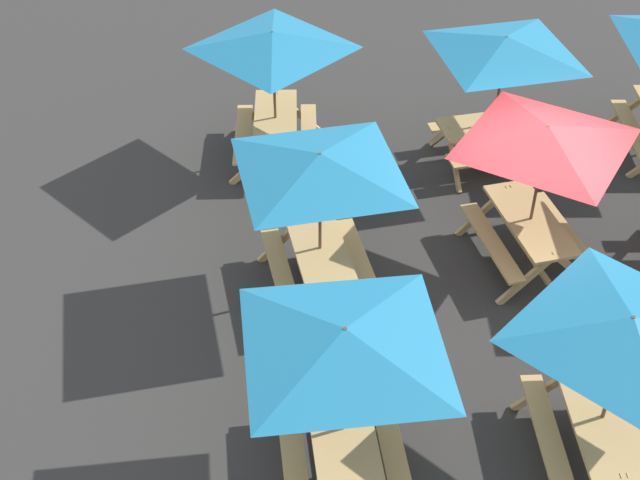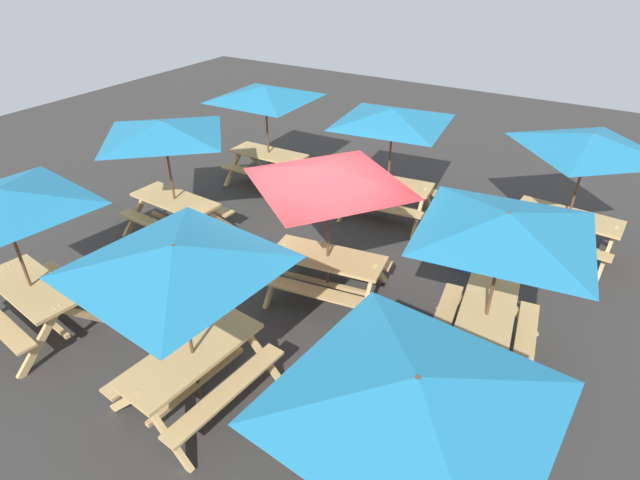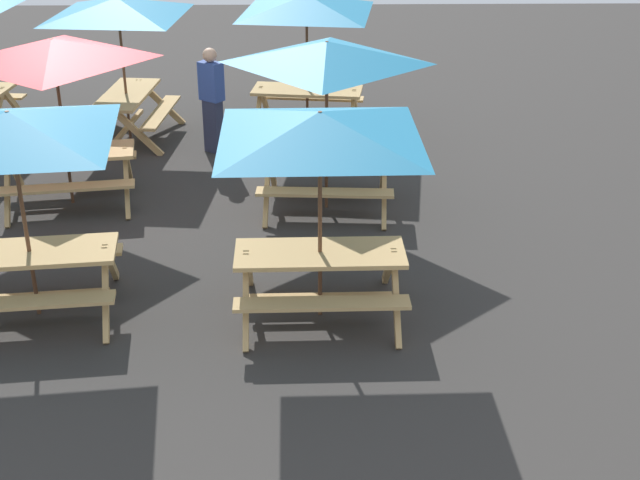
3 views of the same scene
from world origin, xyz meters
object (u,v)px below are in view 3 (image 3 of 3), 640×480
picnic_table_0 (320,142)px  picnic_table_2 (12,141)px  picnic_table_8 (307,14)px  person_standing (212,98)px  picnic_table_7 (54,62)px  picnic_table_5 (119,18)px  picnic_table_1 (327,65)px

picnic_table_0 → picnic_table_2: same height
picnic_table_0 → picnic_table_8: size_ratio=1.01×
person_standing → picnic_table_8: bearing=-112.4°
picnic_table_7 → picnic_table_2: bearing=87.8°
picnic_table_5 → picnic_table_7: (0.33, 2.69, 0.00)m
picnic_table_0 → picnic_table_5: 6.55m
picnic_table_0 → picnic_table_1: size_ratio=1.21×
picnic_table_2 → person_standing: picnic_table_2 is taller
picnic_table_5 → picnic_table_8: (-2.96, -0.19, 0.00)m
picnic_table_7 → person_standing: bearing=-140.3°
picnic_table_2 → picnic_table_0: bearing=172.2°
picnic_table_7 → picnic_table_8: bearing=-147.3°
picnic_table_1 → picnic_table_8: 3.11m
picnic_table_0 → person_standing: picnic_table_0 is taller
picnic_table_0 → picnic_table_1: bearing=-93.7°
picnic_table_5 → person_standing: picnic_table_5 is taller
picnic_table_0 → picnic_table_7: (3.40, -3.10, 0.00)m
picnic_table_0 → picnic_table_5: size_ratio=1.00×
picnic_table_8 → picnic_table_0: bearing=98.9°
picnic_table_5 → person_standing: 1.96m
picnic_table_8 → person_standing: (1.49, 0.87, -1.10)m
picnic_table_2 → picnic_table_5: (-0.00, -5.72, 0.00)m
picnic_table_0 → picnic_table_1: 2.88m
picnic_table_1 → picnic_table_8: (0.25, -3.10, 0.00)m
picnic_table_1 → picnic_table_2: (3.21, 2.81, 0.00)m
picnic_table_8 → person_standing: picnic_table_8 is taller
picnic_table_7 → picnic_table_5: bearing=-105.5°
picnic_table_7 → person_standing: (-1.80, -2.01, -1.10)m
picnic_table_2 → picnic_table_8: same height
picnic_table_7 → picnic_table_8: same height
picnic_table_1 → picnic_table_2: same height
picnic_table_8 → person_standing: 2.05m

